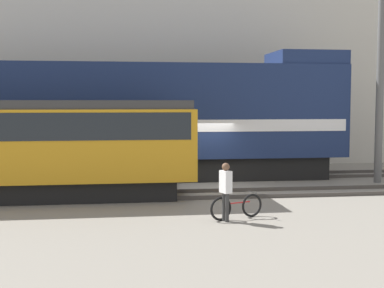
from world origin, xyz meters
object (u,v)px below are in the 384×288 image
streetcar (32,143)px  person (226,186)px  freight_locomotive (119,120)px  utility_pole_left (381,67)px  bicycle (237,207)px

streetcar → person: streetcar is taller
freight_locomotive → utility_pole_left: utility_pole_left is taller
freight_locomotive → streetcar: bearing=-123.8°
person → freight_locomotive: bearing=108.9°
bicycle → utility_pole_left: 10.58m
streetcar → bicycle: bearing=-31.5°
freight_locomotive → utility_pole_left: size_ratio=2.06×
freight_locomotive → person: 9.23m
streetcar → utility_pole_left: (13.71, 2.22, 2.86)m
utility_pole_left → freight_locomotive: bearing=168.3°
utility_pole_left → person: bearing=-140.7°
freight_locomotive → streetcar: 5.39m
bicycle → freight_locomotive: bearing=111.8°
person → bicycle: bearing=37.4°
streetcar → utility_pole_left: utility_pole_left is taller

